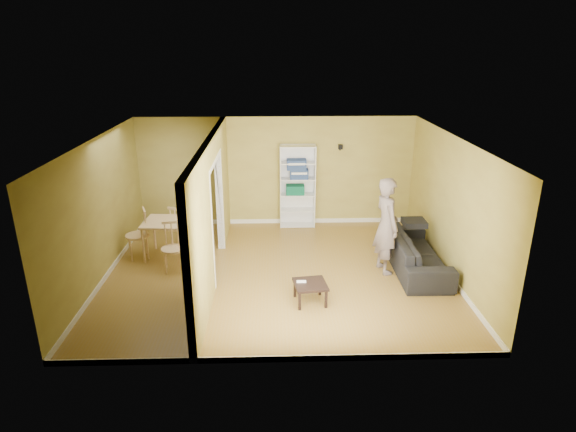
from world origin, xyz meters
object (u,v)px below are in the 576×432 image
object	(u,v)px
person	(387,218)
dining_table	(175,225)
sofa	(416,247)
coffee_table	(310,286)
chair_near	(173,248)
bookshelf	(297,186)
chair_far	(180,226)
chair_left	(137,234)

from	to	relation	value
person	dining_table	distance (m)	4.23
sofa	person	bearing A→B (deg)	98.44
person	coffee_table	xyz separation A→B (m)	(-1.52, -1.17, -0.79)
coffee_table	chair_near	world-z (taller)	chair_near
bookshelf	chair_near	bearing A→B (deg)	-136.11
coffee_table	dining_table	size ratio (longest dim) A/B	0.43
bookshelf	dining_table	distance (m)	3.13
chair_near	chair_far	world-z (taller)	chair_near
bookshelf	coffee_table	size ratio (longest dim) A/B	3.66
person	chair_near	world-z (taller)	person
sofa	person	world-z (taller)	person
sofa	chair_near	bearing A→B (deg)	90.28
chair_left	chair_far	distance (m)	0.97
chair_near	chair_far	size ratio (longest dim) A/B	1.04
sofa	chair_far	xyz separation A→B (m)	(-4.79, 1.24, 0.03)
sofa	coffee_table	xyz separation A→B (m)	(-2.16, -1.26, -0.13)
bookshelf	chair_far	xyz separation A→B (m)	(-2.59, -1.21, -0.52)
dining_table	person	bearing A→B (deg)	-10.77
coffee_table	chair_left	distance (m)	3.91
person	dining_table	xyz separation A→B (m)	(-4.14, 0.79, -0.40)
coffee_table	chair_left	world-z (taller)	chair_left
dining_table	chair_near	xyz separation A→B (m)	(0.06, -0.67, -0.22)
person	bookshelf	distance (m)	2.99
coffee_table	chair_left	xyz separation A→B (m)	(-3.40, 1.92, 0.21)
chair_left	chair_far	bearing A→B (deg)	106.50
sofa	chair_left	distance (m)	5.60
sofa	person	distance (m)	0.93
bookshelf	sofa	bearing A→B (deg)	-48.14
person	chair_near	xyz separation A→B (m)	(-4.08, 0.12, -0.61)
sofa	chair_near	world-z (taller)	chair_near
person	bookshelf	size ratio (longest dim) A/B	1.12
bookshelf	dining_table	bearing A→B (deg)	-145.74
person	chair_near	distance (m)	4.13
person	bookshelf	bearing A→B (deg)	18.71
person	chair_far	world-z (taller)	person
chair_left	chair_near	world-z (taller)	chair_left
chair_near	chair_far	xyz separation A→B (m)	(-0.07, 1.21, -0.02)
sofa	dining_table	xyz separation A→B (m)	(-4.78, 0.70, 0.26)
coffee_table	chair_near	xyz separation A→B (m)	(-2.56, 1.29, 0.18)
sofa	bookshelf	world-z (taller)	bookshelf
sofa	chair_far	world-z (taller)	chair_far
bookshelf	coffee_table	world-z (taller)	bookshelf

